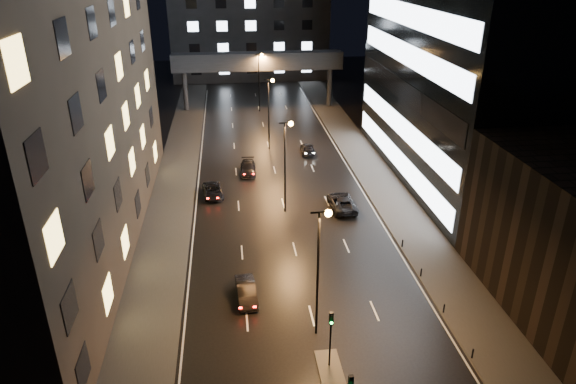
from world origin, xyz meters
The scene contains 17 objects.
ground centered at (0.00, 40.00, 0.00)m, with size 160.00×160.00×0.00m, color black.
sidewalk_left centered at (-12.50, 35.00, 0.07)m, with size 5.00×110.00×0.15m, color #383533.
sidewalk_right centered at (12.50, 35.00, 0.07)m, with size 5.00×110.00×0.15m, color #383533.
building_left centered at (-22.50, 24.00, 20.00)m, with size 15.00×48.00×40.00m, color #2D2319.
building_far centered at (0.00, 98.00, 12.50)m, with size 34.00×14.00×25.00m, color #333335.
skybridge centered at (0.00, 70.00, 8.34)m, with size 30.00×3.00×10.00m.
traffic_signal_near centered at (0.30, 4.49, 3.09)m, with size 0.28×0.34×4.40m.
bollard_row centered at (10.20, 6.50, 0.45)m, with size 0.12×25.12×0.90m.
streetlight_near centered at (0.16, 8.00, 6.50)m, with size 1.45×0.50×10.15m.
streetlight_mid_a centered at (0.16, 28.00, 6.50)m, with size 1.45×0.50×10.15m.
streetlight_mid_b centered at (0.16, 48.00, 6.50)m, with size 1.45×0.50×10.15m.
streetlight_far centered at (0.16, 68.00, 6.50)m, with size 1.45×0.50×10.15m.
car_away_b centered at (-4.90, 12.78, 0.71)m, with size 1.49×4.29×1.41m, color black.
car_away_c centered at (-7.83, 32.88, 0.65)m, with size 2.16×4.68×1.30m, color black.
car_away_d centered at (-3.46, 39.37, 0.69)m, with size 1.94×4.78×1.39m, color black.
car_toward_a centered at (6.27, 27.94, 0.77)m, with size 2.56×5.55×1.54m, color black.
car_toward_b centered at (5.21, 45.78, 0.65)m, with size 1.81×4.45×1.29m, color black.
Camera 1 is at (-5.64, -21.58, 25.32)m, focal length 32.00 mm.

